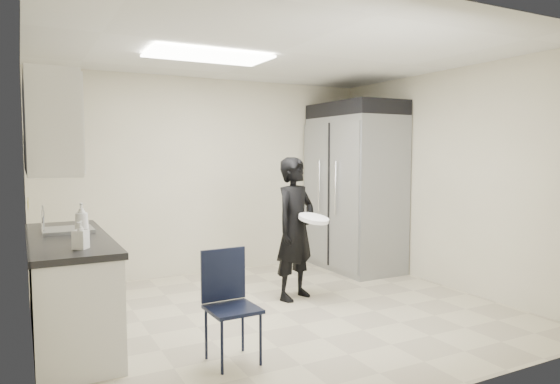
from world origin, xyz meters
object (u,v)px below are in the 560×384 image
lower_counter (70,291)px  commercial_fridge (355,193)px  folding_chair (233,309)px  man_tuxedo (295,228)px

lower_counter → commercial_fridge: size_ratio=0.90×
folding_chair → lower_counter: bearing=132.8°
folding_chair → commercial_fridge: bearing=36.4°
commercial_fridge → folding_chair: 3.52m
commercial_fridge → folding_chair: bearing=-141.5°
lower_counter → man_tuxedo: man_tuxedo is taller
lower_counter → folding_chair: (1.07, -1.08, -0.01)m
commercial_fridge → man_tuxedo: (-1.45, -0.89, -0.27)m
lower_counter → commercial_fridge: bearing=15.9°
folding_chair → man_tuxedo: bearing=42.9°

